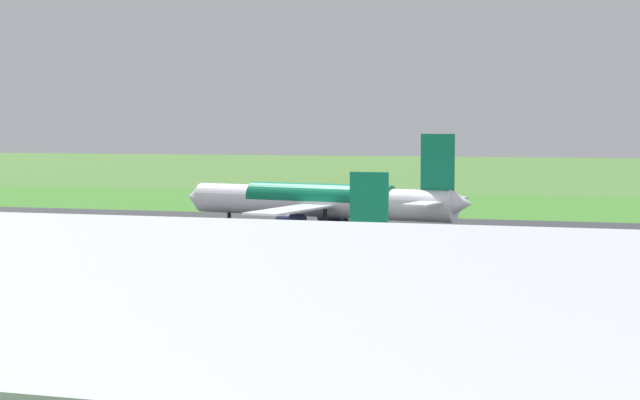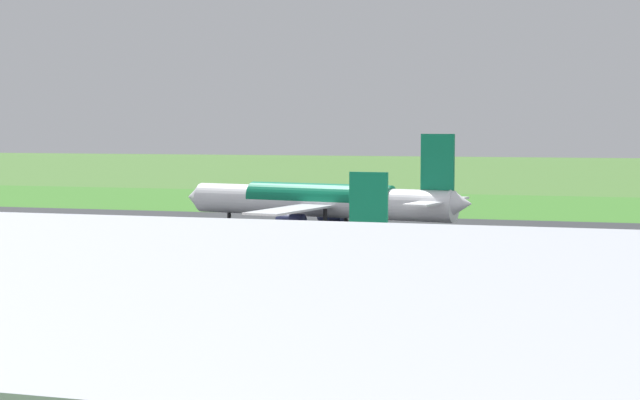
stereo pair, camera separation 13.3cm
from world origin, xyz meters
The scene contains 9 objects.
ground_plane centered at (0.00, 0.00, 0.00)m, with size 800.00×800.00×0.00m, color #477233.
runway_asphalt centered at (0.00, 0.00, 0.03)m, with size 600.00×40.61×0.06m, color #2D3033.
apron_concrete centered at (0.00, 64.82, 0.03)m, with size 440.00×110.00×0.05m, color gray.
grass_verge_foreground centered at (0.00, -47.07, 0.02)m, with size 600.00×80.00×0.04m, color #3C782B.
airliner_main centered at (9.82, 0.07, 4.35)m, with size 53.87×44.35×15.88m.
airliner_parked_mid centered at (-28.11, 59.12, 3.30)m, with size 41.44×33.92×12.09m.
service_car_followme centered at (-22.44, 44.26, 0.84)m, with size 4.55×2.97×1.62m.
no_stopping_sign centered at (4.49, -51.31, 1.76)m, with size 0.60×0.10×2.99m.
traffic_cone_orange centered at (10.60, -50.21, 0.28)m, with size 0.40×0.40×0.55m, color orange.
Camera 1 is at (-36.93, 161.48, 16.94)m, focal length 55.77 mm.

